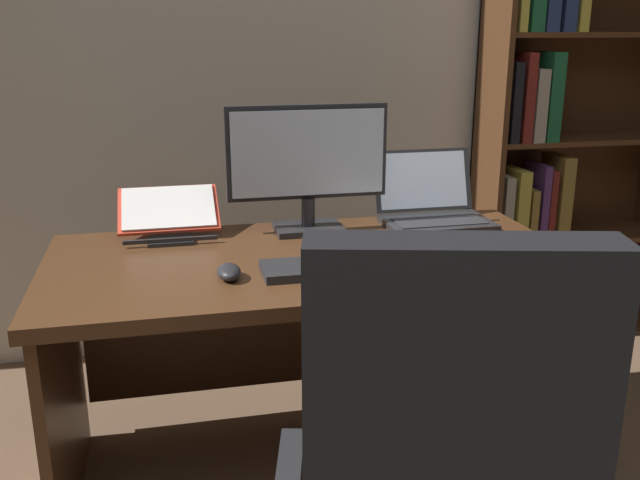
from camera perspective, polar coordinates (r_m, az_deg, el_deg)
name	(u,v)px	position (r m, az deg, el deg)	size (l,w,h in m)	color
wall_back	(270,13)	(3.05, -4.07, 17.88)	(4.87, 0.12, 2.87)	beige
desk	(306,309)	(2.22, -1.11, -5.58)	(1.54, 0.76, 0.73)	#4C2D19
bookshelf	(560,90)	(3.27, 18.89, 11.42)	(0.90, 0.29, 2.25)	#4C2D19
monitor	(308,168)	(2.28, -1.00, 5.89)	(0.52, 0.16, 0.41)	#232326
laptop	(432,208)	(2.44, 9.09, 2.55)	(0.35, 0.31, 0.23)	#232326
keyboard	(338,267)	(1.94, 1.46, -2.18)	(0.42, 0.15, 0.02)	#232326
computer_mouse	(229,272)	(1.90, -7.39, -2.58)	(0.06, 0.10, 0.04)	#232326
reading_stand_with_book	(169,214)	(2.31, -12.14, 2.08)	(0.32, 0.25, 0.14)	#232326
open_binder	(470,263)	(2.02, 12.09, -1.84)	(0.44, 0.33, 0.02)	orange
notepad	(385,247)	(2.15, 5.30, -0.58)	(0.15, 0.21, 0.01)	white
pen	(391,244)	(2.15, 5.81, -0.31)	(0.01, 0.01, 0.14)	maroon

